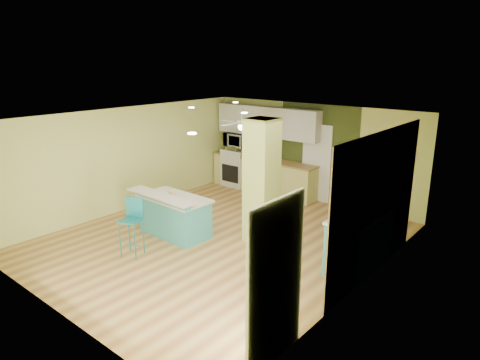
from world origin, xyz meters
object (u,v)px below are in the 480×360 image
(bar_stool, at_px, (133,217))
(fruit_bowl, at_px, (269,159))
(canister, at_px, (172,194))
(side_counter, at_px, (359,240))
(peninsula, at_px, (174,215))

(bar_stool, distance_m, fruit_bowl, 4.69)
(fruit_bowl, xyz_separation_m, canister, (0.14, -3.56, -0.07))
(side_counter, height_order, canister, side_counter)
(fruit_bowl, bearing_deg, side_counter, -32.91)
(fruit_bowl, bearing_deg, peninsula, -87.42)
(side_counter, xyz_separation_m, fruit_bowl, (-3.77, 2.44, 0.47))
(bar_stool, relative_size, canister, 7.09)
(peninsula, height_order, fruit_bowl, fruit_bowl)
(peninsula, distance_m, fruit_bowl, 3.60)
(canister, bearing_deg, bar_stool, -83.05)
(bar_stool, bearing_deg, canister, 74.83)
(peninsula, xyz_separation_m, bar_stool, (0.12, -1.12, 0.30))
(side_counter, bearing_deg, bar_stool, -147.34)
(peninsula, bearing_deg, canister, -159.43)
(canister, bearing_deg, peninsula, 19.15)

